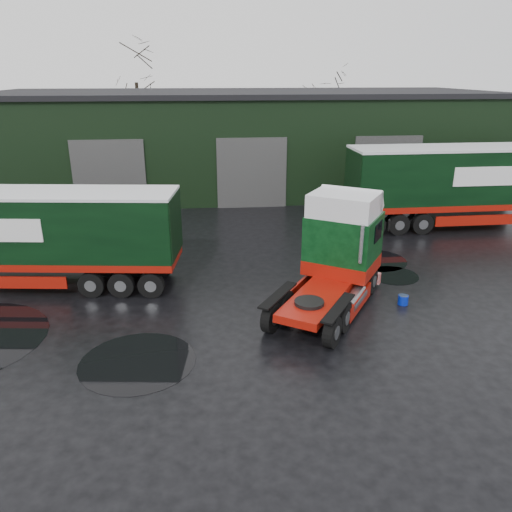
{
  "coord_description": "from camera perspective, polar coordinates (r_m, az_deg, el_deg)",
  "views": [
    {
      "loc": [
        -0.79,
        -14.42,
        7.47
      ],
      "look_at": [
        0.86,
        1.08,
        1.7
      ],
      "focal_mm": 35.0,
      "sensor_mm": 36.0,
      "label": 1
    }
  ],
  "objects": [
    {
      "name": "warehouse",
      "position": [
        34.8,
        -1.49,
        13.19
      ],
      "size": [
        32.4,
        12.4,
        6.3
      ],
      "color": "black",
      "rests_on": "ground"
    },
    {
      "name": "hero_tractor",
      "position": [
        16.12,
        8.1,
        -0.27
      ],
      "size": [
        5.4,
        6.39,
        3.72
      ],
      "primitive_type": null,
      "rotation": [
        0.0,
        0.0,
        -0.58
      ],
      "color": "black",
      "rests_on": "ground"
    },
    {
      "name": "tree_back_a",
      "position": [
        44.81,
        -13.31,
        16.32
      ],
      "size": [
        4.4,
        4.4,
        9.5
      ],
      "primitive_type": null,
      "color": "black",
      "rests_on": "ground"
    },
    {
      "name": "tree_back_b",
      "position": [
        45.87,
        7.81,
        15.48
      ],
      "size": [
        4.4,
        4.4,
        7.5
      ],
      "primitive_type": null,
      "color": "black",
      "rests_on": "ground"
    },
    {
      "name": "ground",
      "position": [
        16.26,
        -2.65,
        -7.06
      ],
      "size": [
        100.0,
        100.0,
        0.0
      ],
      "primitive_type": "plane",
      "color": "black"
    },
    {
      "name": "trailer_left",
      "position": [
        19.93,
        -25.49,
        1.75
      ],
      "size": [
        11.79,
        3.8,
        3.6
      ],
      "primitive_type": null,
      "rotation": [
        0.0,
        0.0,
        1.45
      ],
      "color": "silver",
      "rests_on": "ground"
    },
    {
      "name": "puddle_4",
      "position": [
        21.63,
        13.35,
        -0.46
      ],
      "size": [
        2.72,
        2.72,
        0.01
      ],
      "primitive_type": "cylinder",
      "color": "black",
      "rests_on": "ground"
    },
    {
      "name": "lorry_right",
      "position": [
        27.44,
        23.04,
        7.3
      ],
      "size": [
        15.58,
        2.83,
        4.09
      ],
      "primitive_type": null,
      "rotation": [
        0.0,
        0.0,
        -1.56
      ],
      "color": "silver",
      "rests_on": "ground"
    },
    {
      "name": "puddle_1",
      "position": [
        20.2,
        15.37,
        -2.15
      ],
      "size": [
        1.98,
        1.98,
        0.01
      ],
      "primitive_type": "cylinder",
      "color": "black",
      "rests_on": "ground"
    },
    {
      "name": "wash_bucket",
      "position": [
        17.8,
        16.46,
        -4.83
      ],
      "size": [
        0.39,
        0.39,
        0.32
      ],
      "primitive_type": "cylinder",
      "rotation": [
        0.0,
        0.0,
        0.15
      ],
      "color": "#071DA5",
      "rests_on": "ground"
    },
    {
      "name": "puddle_0",
      "position": [
        14.35,
        -13.36,
        -11.67
      ],
      "size": [
        3.2,
        3.2,
        0.01
      ],
      "primitive_type": "cylinder",
      "color": "black",
      "rests_on": "ground"
    }
  ]
}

